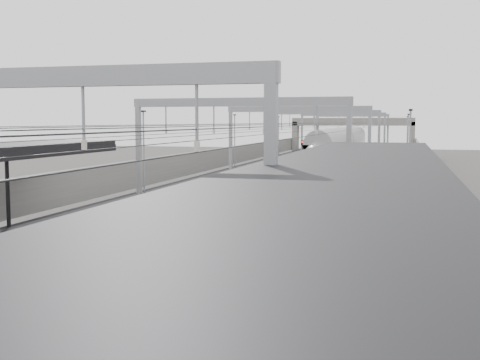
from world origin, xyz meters
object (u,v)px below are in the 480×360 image
Objects in this scene: train at (340,154)px; bench at (382,240)px; overbridge at (352,127)px; signal_green at (302,148)px.

train is 52.78m from bench.
bench is (7.02, -52.31, -0.56)m from train.
overbridge reaches higher than train.
overbridge reaches higher than signal_green.
train is at bearing -87.57° from overbridge.
bench is at bearing -82.35° from train.
overbridge is 6.33× the size of signal_green.
train is at bearing -58.86° from signal_green.
train reaches higher than signal_green.
train is 26.97× the size of bench.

